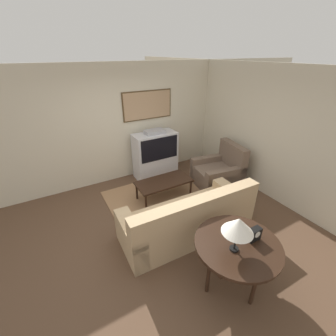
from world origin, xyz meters
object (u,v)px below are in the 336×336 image
Objects in this scene: couch at (188,220)px; mantel_clock at (254,234)px; coffee_table at (164,183)px; console_table at (237,247)px; tv at (155,155)px; table_lamp at (238,226)px; armchair at (219,173)px.

couch is 12.83× the size of mantel_clock.
console_table reaches higher than coffee_table.
couch is at bearing -102.33° from tv.
couch is at bearing 90.21° from console_table.
table_lamp is at bearing 179.86° from mantel_clock.
mantel_clock is (0.22, -1.12, 0.50)m from couch.
console_table is (-1.57, -2.11, 0.36)m from armchair.
console_table is at bearing -94.24° from coffee_table.
console_table is at bearing -27.64° from armchair.
tv is 1.12× the size of console_table.
armchair is at bearing 51.86° from table_lamp.
armchair is 1.42m from coffee_table.
couch is 2.07× the size of armchair.
armchair is 2.85m from table_lamp.
coffee_table is (0.17, 1.18, 0.06)m from couch.
table_lamp reaches higher than console_table.
table_lamp is (-0.11, -1.12, 0.79)m from couch.
tv is 0.54× the size of couch.
tv is 1.05× the size of coffee_table.
tv is 1.61m from armchair.
armchair is 2.60m from mantel_clock.
couch is 1.19m from coffee_table.
console_table is at bearing 168.37° from mantel_clock.
mantel_clock is (0.22, -0.04, 0.15)m from console_table.
tv is at bearing 81.76° from console_table.
tv reaches higher than coffee_table.
couch is (-0.47, -2.17, -0.26)m from tv.
mantel_clock is at bearing -11.63° from console_table.
armchair is (1.10, -1.13, -0.27)m from tv.
tv is 2.56× the size of table_lamp.
coffee_table is at bearing -86.80° from armchair.
mantel_clock is (0.33, -0.00, -0.29)m from table_lamp.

